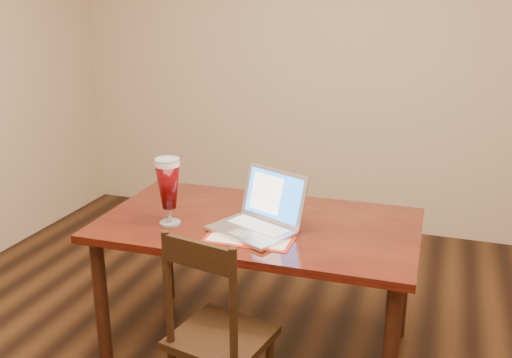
% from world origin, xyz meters
% --- Properties ---
extents(dining_table, '(1.52, 0.88, 1.03)m').
position_xyz_m(dining_table, '(-0.16, 0.67, 0.64)').
color(dining_table, '#4B170A').
rests_on(dining_table, ground).
extents(dining_chair, '(0.44, 0.42, 0.88)m').
position_xyz_m(dining_chair, '(-0.14, 0.14, 0.41)').
color(dining_chair, black).
rests_on(dining_chair, ground).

